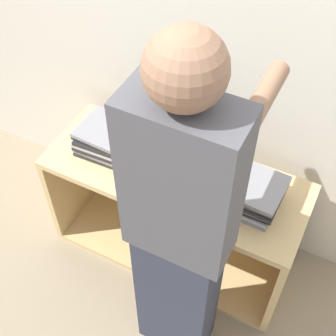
# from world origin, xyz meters

# --- Properties ---
(ground_plane) EXTENTS (12.00, 12.00, 0.00)m
(ground_plane) POSITION_xyz_m (0.00, 0.00, 0.00)
(ground_plane) COLOR gray
(wall_back) EXTENTS (8.00, 0.05, 2.40)m
(wall_back) POSITION_xyz_m (0.00, 0.61, 1.20)
(wall_back) COLOR beige
(wall_back) RESTS_ON ground_plane
(cart) EXTENTS (1.33, 0.51, 0.68)m
(cart) POSITION_xyz_m (0.00, 0.32, 0.34)
(cart) COLOR tan
(cart) RESTS_ON ground_plane
(laptop_open) EXTENTS (0.33, 0.34, 0.25)m
(laptop_open) POSITION_xyz_m (0.00, 0.31, 0.73)
(laptop_open) COLOR gray
(laptop_open) RESTS_ON cart
(laptop_stack_left) EXTENTS (0.35, 0.27, 0.14)m
(laptop_stack_left) POSITION_xyz_m (-0.36, 0.26, 0.75)
(laptop_stack_left) COLOR #232326
(laptop_stack_left) RESTS_ON cart
(laptop_stack_right) EXTENTS (0.36, 0.27, 0.14)m
(laptop_stack_right) POSITION_xyz_m (0.36, 0.26, 0.75)
(laptop_stack_right) COLOR gray
(laptop_stack_right) RESTS_ON cart
(person) EXTENTS (0.40, 0.54, 1.82)m
(person) POSITION_xyz_m (0.24, -0.19, 0.93)
(person) COLOR #2D3342
(person) RESTS_ON ground_plane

